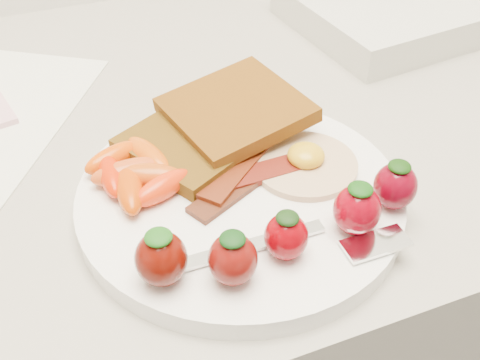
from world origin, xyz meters
name	(u,v)px	position (x,y,z in m)	size (l,w,h in m)	color
counter	(218,357)	(0.00, 1.70, 0.45)	(2.00, 0.60, 0.90)	gray
plate	(240,197)	(-0.02, 1.55, 0.91)	(0.27, 0.27, 0.02)	white
toast_lower	(192,143)	(-0.04, 1.62, 0.93)	(0.10, 0.10, 0.01)	#3C260B
toast_upper	(235,110)	(0.01, 1.63, 0.94)	(0.11, 0.11, 0.01)	#48250D
fried_egg	(305,162)	(0.04, 1.56, 0.92)	(0.09, 0.09, 0.02)	beige
bacon_strips	(240,178)	(-0.02, 1.56, 0.92)	(0.11, 0.09, 0.01)	black
baby_carrots	(135,173)	(-0.10, 1.59, 0.93)	(0.09, 0.10, 0.02)	#C54515
strawberries	(287,228)	(-0.02, 1.48, 0.94)	(0.23, 0.06, 0.05)	#4E0903
fork	(306,245)	(0.00, 1.47, 0.92)	(0.18, 0.05, 0.00)	silver
appliance	(401,7)	(0.30, 1.80, 0.92)	(0.26, 0.21, 0.04)	beige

